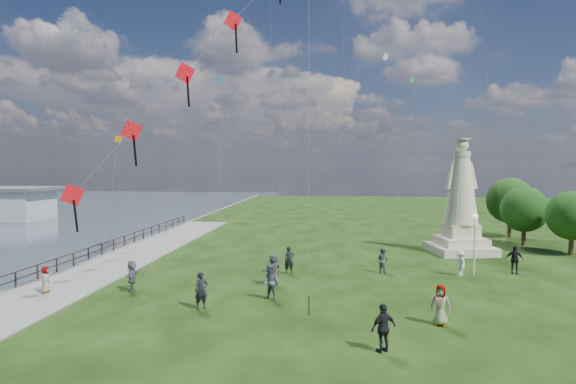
# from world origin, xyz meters

# --- Properties ---
(waterfront) EXTENTS (200.00, 200.00, 1.51)m
(waterfront) POSITION_xyz_m (-15.24, 8.99, -0.06)
(waterfront) COLOR #2E3C46
(waterfront) RESTS_ON ground
(statue) EXTENTS (5.26, 5.26, 9.13)m
(statue) POSITION_xyz_m (11.59, 20.19, 3.45)
(statue) COLOR beige
(statue) RESTS_ON ground
(lamppost) EXTENTS (0.37, 0.37, 3.96)m
(lamppost) POSITION_xyz_m (10.51, 12.27, 2.86)
(lamppost) COLOR silver
(lamppost) RESTS_ON ground
(tree_row) EXTENTS (5.94, 13.20, 5.80)m
(tree_row) POSITION_xyz_m (18.72, 25.24, 3.33)
(tree_row) COLOR #382314
(tree_row) RESTS_ON ground
(person_0) EXTENTS (0.80, 0.73, 1.83)m
(person_0) POSITION_xyz_m (-4.79, 3.45, 0.91)
(person_0) COLOR black
(person_0) RESTS_ON ground
(person_1) EXTENTS (1.07, 0.92, 1.87)m
(person_1) POSITION_xyz_m (-1.62, 5.34, 0.94)
(person_1) COLOR #595960
(person_1) RESTS_ON ground
(person_3) EXTENTS (1.21, 1.05, 1.85)m
(person_3) POSITION_xyz_m (3.55, -1.14, 0.92)
(person_3) COLOR black
(person_3) RESTS_ON ground
(person_4) EXTENTS (0.98, 0.74, 1.80)m
(person_4) POSITION_xyz_m (6.32, 2.20, 0.90)
(person_4) COLOR #595960
(person_4) RESTS_ON ground
(person_5) EXTENTS (0.98, 1.70, 1.72)m
(person_5) POSITION_xyz_m (-9.60, 6.37, 0.86)
(person_5) COLOR #595960
(person_5) RESTS_ON ground
(person_6) EXTENTS (0.74, 0.58, 1.78)m
(person_6) POSITION_xyz_m (-1.28, 11.47, 0.89)
(person_6) COLOR black
(person_6) RESTS_ON ground
(person_7) EXTENTS (0.93, 0.90, 1.64)m
(person_7) POSITION_xyz_m (4.76, 12.40, 0.82)
(person_7) COLOR #595960
(person_7) RESTS_ON ground
(person_8) EXTENTS (0.79, 1.16, 1.64)m
(person_8) POSITION_xyz_m (9.56, 11.97, 0.82)
(person_8) COLOR silver
(person_8) RESTS_ON ground
(person_9) EXTENTS (1.18, 0.79, 1.85)m
(person_9) POSITION_xyz_m (13.23, 13.00, 0.92)
(person_9) COLOR black
(person_9) RESTS_ON ground
(person_10) EXTENTS (0.59, 0.79, 1.45)m
(person_10) POSITION_xyz_m (-13.97, 5.16, 0.73)
(person_10) COLOR #595960
(person_10) RESTS_ON ground
(person_11) EXTENTS (1.43, 1.88, 1.87)m
(person_11) POSITION_xyz_m (-1.90, 8.37, 0.93)
(person_11) COLOR #595960
(person_11) RESTS_ON ground
(red_kite_train) EXTENTS (12.34, 9.35, 18.20)m
(red_kite_train) POSITION_xyz_m (-6.09, 4.58, 11.23)
(red_kite_train) COLOR black
(red_kite_train) RESTS_ON ground
(small_kites) EXTENTS (29.68, 17.67, 33.28)m
(small_kites) POSITION_xyz_m (0.99, 22.80, 15.65)
(small_kites) COLOR teal
(small_kites) RESTS_ON ground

